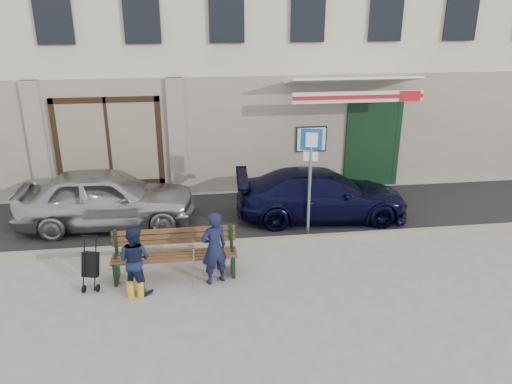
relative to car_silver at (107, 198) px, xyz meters
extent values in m
plane|color=#9E9991|center=(3.07, -2.97, -0.70)|extent=(80.00, 80.00, 0.00)
cube|color=#282828|center=(3.07, 0.13, -0.70)|extent=(60.00, 3.20, 0.01)
cube|color=#9E9384|center=(3.07, -1.47, -0.64)|extent=(60.00, 0.18, 0.12)
cube|color=beige|center=(3.07, 5.53, 4.30)|extent=(20.00, 7.00, 10.00)
cube|color=#9E9384|center=(3.07, 1.99, 0.90)|extent=(20.00, 0.12, 3.20)
cube|color=maroon|center=(-0.13, 2.05, 0.85)|extent=(2.50, 0.12, 2.00)
cube|color=black|center=(7.17, 1.91, 0.60)|extent=(1.60, 0.10, 2.60)
cube|color=black|center=(7.17, 2.38, 0.50)|extent=(1.25, 0.90, 2.40)
cube|color=white|center=(5.37, 1.88, 0.75)|extent=(0.80, 0.03, 0.65)
cube|color=white|center=(6.27, 1.66, 2.38)|extent=(3.40, 1.72, 0.42)
cube|color=white|center=(6.27, 0.80, 2.10)|extent=(3.40, 0.05, 0.28)
cube|color=#B4161F|center=(6.27, 0.77, 2.10)|extent=(3.40, 0.02, 0.10)
imported|color=#AAAAAF|center=(0.00, 0.00, 0.00)|extent=(4.17, 1.77, 1.41)
imported|color=black|center=(5.16, -0.22, -0.10)|extent=(4.30, 1.98, 1.22)
cylinder|color=gray|center=(4.60, -1.20, 0.50)|extent=(0.07, 0.07, 2.42)
cube|color=#0C4BAB|center=(4.60, -1.20, 1.57)|extent=(0.46, 0.13, 0.46)
cube|color=white|center=(4.60, -1.23, 1.57)|extent=(0.26, 0.08, 0.32)
cube|color=white|center=(4.60, -1.20, 1.20)|extent=(0.31, 0.10, 0.20)
cube|color=brown|center=(1.63, -2.64, -0.25)|extent=(2.40, 0.50, 0.04)
cube|color=brown|center=(1.63, -2.36, 0.04)|extent=(2.40, 0.10, 0.36)
cube|color=black|center=(0.51, -2.64, -0.48)|extent=(0.06, 0.50, 0.45)
cube|color=black|center=(2.75, -2.64, -0.48)|extent=(0.06, 0.50, 0.45)
cube|color=white|center=(2.38, -2.74, -0.22)|extent=(0.34, 0.25, 0.11)
cylinder|color=gray|center=(1.98, -3.31, -0.20)|extent=(0.07, 0.34, 0.96)
cylinder|color=gold|center=(0.83, -3.29, -0.55)|extent=(0.13, 0.13, 0.30)
cylinder|color=gold|center=(1.01, -3.29, -0.55)|extent=(0.13, 0.13, 0.30)
imported|color=#131836|center=(2.38, -2.95, 0.02)|extent=(0.62, 0.52, 1.44)
imported|color=#141E39|center=(0.93, -3.08, -0.04)|extent=(0.80, 0.74, 1.32)
cylinder|color=black|center=(-0.04, -3.01, -0.63)|extent=(0.07, 0.15, 0.14)
cylinder|color=black|center=(0.21, -3.01, -0.63)|extent=(0.07, 0.15, 0.14)
cube|color=black|center=(0.08, -2.81, -0.24)|extent=(0.35, 0.33, 0.49)
cylinder|color=black|center=(0.08, -2.68, 0.29)|extent=(0.26, 0.10, 0.02)
camera|label=1|loc=(2.07, -11.32, 4.32)|focal=35.00mm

